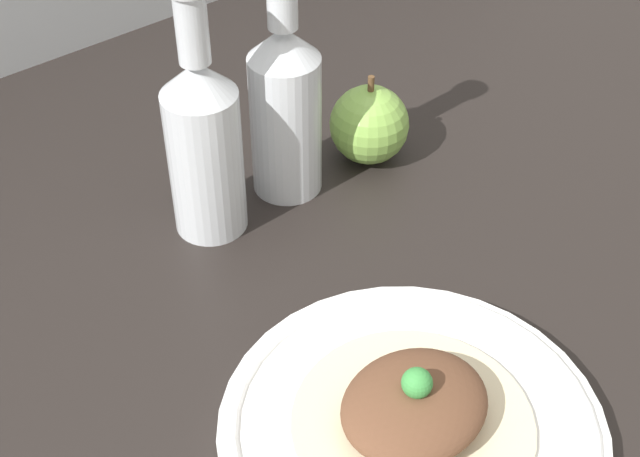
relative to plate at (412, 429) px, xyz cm
name	(u,v)px	position (x,y,z in cm)	size (l,w,h in cm)	color
ground_plane	(308,308)	(3.99, 17.21, -3.14)	(180.00, 110.00, 4.00)	black
plate	(412,429)	(0.00, 0.00, 0.00)	(29.41, 29.41, 2.15)	white
plated_food	(414,409)	(0.00, 0.00, 2.48)	(18.33, 18.33, 5.95)	beige
cider_bottle_left	(204,140)	(2.84, 30.63, 8.72)	(6.99, 6.99, 25.52)	silver
cider_bottle_right	(285,104)	(12.27, 30.63, 8.72)	(6.99, 6.99, 25.52)	silver
apple	(369,125)	(21.84, 28.90, 3.03)	(8.33, 8.33, 9.92)	#84B74C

